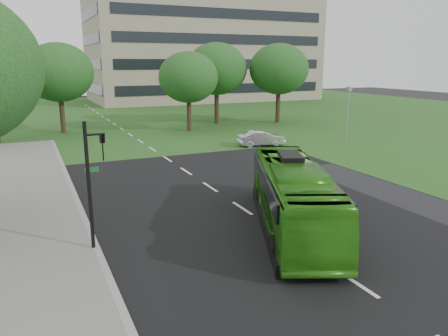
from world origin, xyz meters
The scene contains 11 objects.
ground centered at (0.00, 0.00, 0.00)m, with size 160.00×160.00×0.00m, color black.
street_surfaces centered at (-0.38, 22.75, 0.03)m, with size 120.00×120.00×0.15m.
office_building centered at (21.96, 61.96, 12.50)m, with size 40.10×20.10×25.00m.
tree_park_b centered at (-5.74, 29.89, 5.86)m, with size 6.63×6.63×8.69m.
tree_park_c centered at (6.09, 26.05, 5.35)m, with size 5.94×5.94×7.88m.
tree_park_d centered at (10.85, 29.99, 6.08)m, with size 6.79×6.79×8.98m.
tree_park_e centered at (17.54, 27.68, 6.06)m, with size 6.69×6.69×8.92m.
bus centered at (0.76, -1.13, 1.40)m, with size 2.35×10.05×2.80m, color #329119.
sedan centered at (8.69, 15.76, 0.64)m, with size 1.36×3.90×1.28m, color silver.
traffic_light centered at (-7.05, -0.02, 2.84)m, with size 0.78×0.23×4.84m.
camera_pole centered at (15.80, 13.60, 3.11)m, with size 0.49×0.45×4.82m.
Camera 1 is at (-9.01, -15.69, 6.82)m, focal length 35.00 mm.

